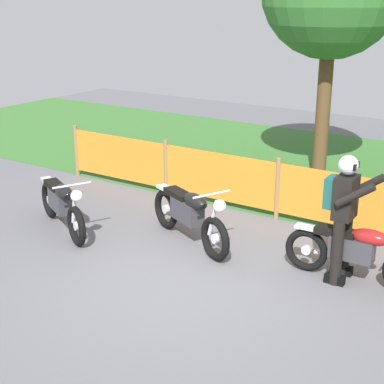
{
  "coord_description": "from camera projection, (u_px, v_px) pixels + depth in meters",
  "views": [
    {
      "loc": [
        3.83,
        -5.64,
        3.57
      ],
      "look_at": [
        -0.49,
        0.92,
        0.9
      ],
      "focal_mm": 54.54,
      "sensor_mm": 36.0,
      "label": 1
    }
  ],
  "objects": [
    {
      "name": "motorcycle_lead",
      "position": [
        62.0,
        204.0,
        9.15
      ],
      "size": [
        1.81,
        1.02,
        0.93
      ],
      "rotation": [
        0.0,
        0.0,
        -0.47
      ],
      "color": "black",
      "rests_on": "ground"
    },
    {
      "name": "motorcycle_trailing",
      "position": [
        356.0,
        252.0,
        7.48
      ],
      "size": [
        1.91,
        0.56,
        0.91
      ],
      "rotation": [
        0.0,
        0.0,
        0.02
      ],
      "color": "black",
      "rests_on": "ground"
    },
    {
      "name": "ground",
      "position": [
        184.0,
        283.0,
        7.61
      ],
      "size": [
        24.0,
        24.0,
        0.02
      ],
      "primitive_type": "cube",
      "color": "#5B5B60"
    },
    {
      "name": "rider_trailing",
      "position": [
        344.0,
        211.0,
        7.42
      ],
      "size": [
        0.68,
        0.55,
        1.69
      ],
      "rotation": [
        0.0,
        0.0,
        0.02
      ],
      "color": "black",
      "rests_on": "ground"
    },
    {
      "name": "barrier_fence",
      "position": [
        277.0,
        188.0,
        9.61
      ],
      "size": [
        9.15,
        0.08,
        1.05
      ],
      "color": "olive",
      "rests_on": "ground"
    },
    {
      "name": "motorcycle_third",
      "position": [
        189.0,
        214.0,
        8.67
      ],
      "size": [
        1.9,
        1.01,
        0.97
      ],
      "rotation": [
        0.0,
        0.0,
        -0.43
      ],
      "color": "black",
      "rests_on": "ground"
    },
    {
      "name": "grass_verge",
      "position": [
        343.0,
        172.0,
        12.35
      ],
      "size": [
        24.0,
        6.5,
        0.01
      ],
      "primitive_type": "cube",
      "color": "#386B2D",
      "rests_on": "ground"
    }
  ]
}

